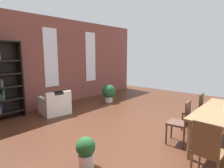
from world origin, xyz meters
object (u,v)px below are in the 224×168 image
at_px(potted_plant_by_shelf, 109,92).
at_px(bookshelf_tall, 2,81).
at_px(dining_chair_far_left, 182,121).
at_px(dining_chair_head_left, 207,149).
at_px(potted_plant_corner, 86,151).
at_px(dining_chair_far_right, 196,111).
at_px(armchair_white, 55,105).

bearing_deg(potted_plant_by_shelf, bookshelf_tall, 163.28).
height_order(dining_chair_far_left, dining_chair_head_left, same).
bearing_deg(potted_plant_corner, dining_chair_far_left, -26.98).
distance_m(dining_chair_far_right, potted_plant_corner, 2.94).
relative_size(potted_plant_by_shelf, potted_plant_corner, 1.34).
xyz_separation_m(dining_chair_far_left, dining_chair_head_left, (-0.95, -0.73, 0.00)).
distance_m(dining_chair_far_right, potted_plant_by_shelf, 3.59).
height_order(dining_chair_far_left, potted_plant_by_shelf, dining_chair_far_left).
height_order(dining_chair_far_right, potted_plant_corner, dining_chair_far_right).
bearing_deg(dining_chair_far_right, armchair_white, 110.48).
bearing_deg(dining_chair_head_left, dining_chair_far_left, 37.64).
bearing_deg(dining_chair_head_left, dining_chair_far_right, 21.28).
bearing_deg(bookshelf_tall, potted_plant_corner, -91.34).
relative_size(bookshelf_tall, armchair_white, 2.43).
xyz_separation_m(bookshelf_tall, potted_plant_by_shelf, (3.47, -1.04, -0.75)).
bearing_deg(dining_chair_far_left, armchair_white, 97.47).
relative_size(dining_chair_far_left, bookshelf_tall, 0.42).
relative_size(armchair_white, potted_plant_corner, 1.80).
bearing_deg(potted_plant_by_shelf, dining_chair_head_left, -122.12).
relative_size(dining_chair_head_left, potted_plant_by_shelf, 1.37).
bearing_deg(dining_chair_far_left, potted_plant_corner, 153.02).
xyz_separation_m(dining_chair_far_left, potted_plant_by_shelf, (1.71, 3.51, -0.12)).
bearing_deg(dining_chair_far_left, dining_chair_head_left, -142.36).
distance_m(dining_chair_far_right, armchair_white, 4.11).
bearing_deg(dining_chair_far_left, potted_plant_by_shelf, 64.00).
bearing_deg(dining_chair_head_left, potted_plant_corner, 118.02).
distance_m(dining_chair_far_left, armchair_white, 3.89).
xyz_separation_m(dining_chair_far_left, dining_chair_far_right, (0.93, -0.00, 0.00)).
relative_size(dining_chair_head_left, potted_plant_corner, 1.83).
distance_m(dining_chair_head_left, potted_plant_by_shelf, 5.01).
height_order(dining_chair_far_left, dining_chair_far_right, same).
bearing_deg(dining_chair_head_left, potted_plant_by_shelf, 57.88).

